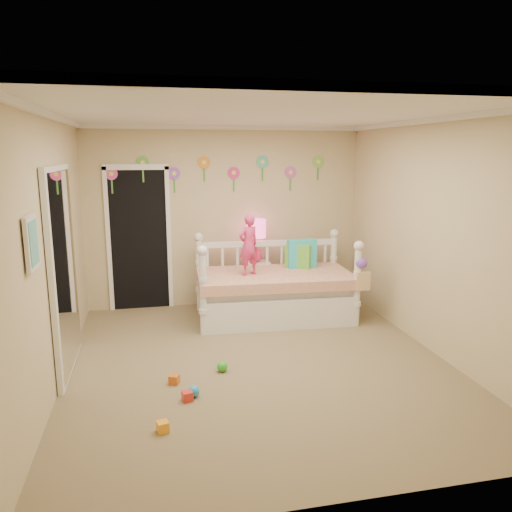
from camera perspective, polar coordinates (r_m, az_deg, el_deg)
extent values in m
cube|color=#7F684C|center=(5.46, 0.30, -12.19)|extent=(4.00, 4.50, 0.01)
cube|color=white|center=(5.00, 0.33, 16.17)|extent=(4.00, 4.50, 0.01)
cube|color=tan|center=(7.26, -3.52, 4.51)|extent=(4.00, 0.01, 2.60)
cube|color=tan|center=(5.04, -22.48, 0.39)|extent=(0.01, 4.50, 2.60)
cube|color=tan|center=(5.83, 19.90, 2.03)|extent=(0.01, 4.50, 2.60)
cube|color=#22AEA1|center=(6.96, 5.31, 0.27)|extent=(0.40, 0.15, 0.40)
cube|color=#67BD39|center=(6.94, 4.87, -0.04)|extent=(0.37, 0.29, 0.33)
imported|color=#E43372|center=(6.48, -0.87, 1.28)|extent=(0.35, 0.30, 0.81)
cube|color=white|center=(7.35, 0.01, -3.14)|extent=(0.40, 0.31, 0.65)
sphere|color=#F62060|center=(7.25, 0.01, -0.01)|extent=(0.17, 0.17, 0.17)
cylinder|color=#F62060|center=(7.22, 0.01, 1.40)|extent=(0.03, 0.03, 0.36)
cylinder|color=#FF4C91|center=(7.18, 0.01, 3.19)|extent=(0.29, 0.29, 0.27)
cube|color=black|center=(7.20, -13.35, 2.03)|extent=(0.90, 0.04, 2.07)
cube|color=white|center=(5.37, -21.30, -1.58)|extent=(0.07, 1.30, 2.10)
cube|color=white|center=(4.12, -24.50, 1.39)|extent=(0.05, 0.34, 0.42)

